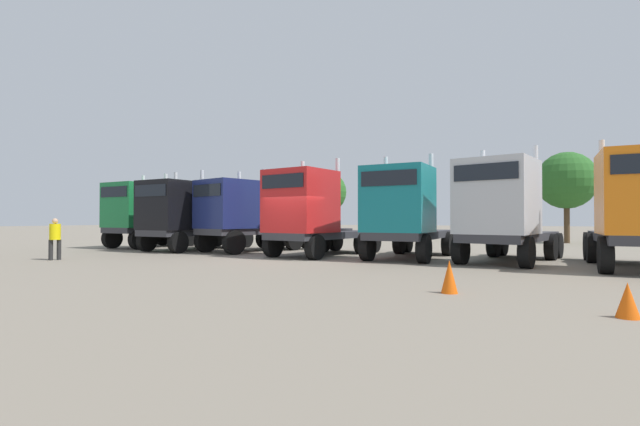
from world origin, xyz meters
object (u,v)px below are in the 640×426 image
semi_truck_black (180,215)px  traffic_cone_mid (449,277)px  semi_truck_silver (502,210)px  semi_truck_green (143,214)px  semi_truck_red (309,212)px  visitor_in_hivis (55,236)px  traffic_cone_near (628,300)px  semi_truck_teal (404,213)px  semi_truck_navy (240,215)px

semi_truck_black → traffic_cone_mid: bearing=67.3°
semi_truck_black → semi_truck_silver: 15.17m
semi_truck_green → semi_truck_red: semi_truck_red is taller
visitor_in_hivis → traffic_cone_near: (18.51, -2.15, -0.66)m
semi_truck_black → semi_truck_silver: semi_truck_silver is taller
semi_truck_green → semi_truck_teal: size_ratio=0.94×
semi_truck_red → semi_truck_teal: bearing=104.5°
semi_truck_navy → semi_truck_silver: semi_truck_silver is taller
traffic_cone_near → traffic_cone_mid: bearing=159.0°
semi_truck_navy → semi_truck_silver: (11.98, -0.31, 0.11)m
semi_truck_red → semi_truck_navy: bearing=-93.5°
semi_truck_silver → visitor_in_hivis: bearing=-56.8°
semi_truck_silver → visitor_in_hivis: size_ratio=3.95×
semi_truck_red → traffic_cone_mid: 10.16m
traffic_cone_near → visitor_in_hivis: bearing=173.4°
semi_truck_silver → traffic_cone_mid: (-0.39, -7.49, -1.58)m
semi_truck_navy → semi_truck_red: bearing=92.6°
semi_truck_red → traffic_cone_near: semi_truck_red is taller
semi_truck_navy → traffic_cone_near: (14.67, -8.98, -1.54)m
semi_truck_black → visitor_in_hivis: bearing=-3.5°
visitor_in_hivis → traffic_cone_mid: bearing=-159.4°
semi_truck_green → semi_truck_teal: bearing=90.8°
semi_truck_silver → traffic_cone_mid: semi_truck_silver is taller
semi_truck_black → semi_truck_red: bearing=92.1°
semi_truck_black → traffic_cone_near: 19.70m
semi_truck_navy → semi_truck_red: semi_truck_red is taller
semi_truck_silver → semi_truck_navy: bearing=-80.7°
visitor_in_hivis → traffic_cone_mid: 15.47m
visitor_in_hivis → traffic_cone_near: bearing=-162.4°
semi_truck_green → traffic_cone_near: semi_truck_green is taller
visitor_in_hivis → semi_truck_green: bearing=-42.3°
semi_truck_green → semi_truck_red: bearing=87.8°
visitor_in_hivis → traffic_cone_mid: size_ratio=2.28×
semi_truck_silver → traffic_cone_mid: 7.67m
traffic_cone_mid → semi_truck_silver: bearing=87.0°
semi_truck_green → visitor_in_hivis: 7.56m
semi_truck_green → semi_truck_red: size_ratio=0.94×
semi_truck_black → semi_truck_teal: bearing=94.7°
semi_truck_navy → visitor_in_hivis: bearing=-15.4°
semi_truck_green → traffic_cone_near: bearing=69.6°
semi_truck_green → semi_truck_silver: semi_truck_silver is taller
traffic_cone_near → semi_truck_red: bearing=141.9°
semi_truck_red → semi_truck_teal: semi_truck_red is taller
semi_truck_black → traffic_cone_mid: size_ratio=8.74×
semi_truck_navy → visitor_in_hivis: 7.89m
traffic_cone_mid → semi_truck_navy: bearing=146.1°
semi_truck_green → traffic_cone_near: (21.49, -9.03, -1.60)m
semi_truck_red → visitor_in_hivis: (-8.17, -5.97, -0.95)m
semi_truck_teal → traffic_cone_near: semi_truck_teal is taller
visitor_in_hivis → semi_truck_red: bearing=-119.6°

